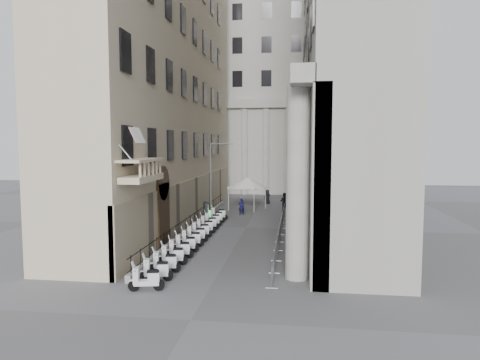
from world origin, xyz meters
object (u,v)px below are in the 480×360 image
Objects in this scene: info_kiosk at (206,213)px; pedestrian_b at (284,202)px; security_tent at (244,182)px; pedestrian_a at (241,207)px; street_lamp at (213,173)px; scooter_0 at (147,291)px.

info_kiosk is 1.01× the size of pedestrian_b.
security_tent is 2.58× the size of pedestrian_a.
street_lamp is at bearing 70.86° from info_kiosk.
pedestrian_b is at bearing -25.00° from scooter_0.
street_lamp reaches higher than pedestrian_a.
security_tent is 4.68m from pedestrian_a.
pedestrian_a is (2.75, 0.49, -3.39)m from street_lamp.
info_kiosk is 10.74m from pedestrian_b.
street_lamp is 5.72m from info_kiosk.
pedestrian_a is 0.87× the size of pedestrian_b.
pedestrian_a is at bearing 16.51° from street_lamp.
pedestrian_a is 5.26m from pedestrian_b.
street_lamp is 3.73× the size of pedestrian_b.
scooter_0 is 26.41m from pedestrian_b.
street_lamp is at bearing -9.44° from scooter_0.
pedestrian_b is at bearing -12.43° from security_tent.
scooter_0 is 17.36m from info_kiosk.
street_lamp is (-1.01, 22.02, 4.22)m from scooter_0.
pedestrian_a is (1.74, 22.51, 0.83)m from scooter_0.
pedestrian_a is (2.52, 5.20, -0.15)m from info_kiosk.
security_tent is at bearing -102.41° from pedestrian_a.
scooter_0 is 22.44m from street_lamp.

